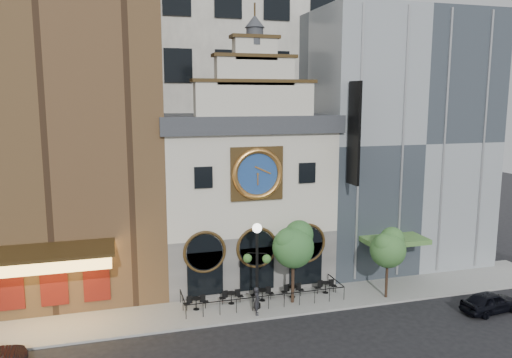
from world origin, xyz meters
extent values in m
plane|color=black|center=(0.00, 0.00, 0.00)|extent=(120.00, 120.00, 0.00)
cube|color=gray|center=(0.00, 2.50, 0.07)|extent=(44.00, 5.00, 0.15)
cube|color=#605E5B|center=(0.00, 8.00, 2.15)|extent=(12.00, 8.00, 4.00)
cube|color=beige|center=(0.00, 8.00, 7.65)|extent=(12.00, 8.00, 7.00)
cube|color=#2D3035|center=(0.00, 8.00, 11.75)|extent=(12.60, 8.60, 1.20)
cube|color=#372710|center=(0.00, 3.92, 8.55)|extent=(3.60, 0.25, 3.60)
cylinder|color=navy|center=(0.00, 3.78, 8.55)|extent=(3.10, 0.12, 3.10)
torus|color=#CA853B|center=(0.00, 3.70, 8.55)|extent=(3.46, 0.36, 3.46)
cylinder|color=#2D3035|center=(0.00, 4.40, 17.45)|extent=(1.10, 1.10, 1.10)
cone|color=#2D3035|center=(0.00, 4.40, 18.40)|extent=(1.30, 1.30, 0.80)
cube|color=brown|center=(-13.00, 10.00, 12.65)|extent=(14.00, 12.00, 25.00)
cube|color=#FFBF59|center=(-13.00, 2.30, 4.35)|extent=(7.00, 3.40, 0.70)
cube|color=#372710|center=(-13.00, 2.30, 4.80)|extent=(7.40, 3.80, 0.15)
cube|color=#65150D|center=(-13.00, 3.95, 2.15)|extent=(5.60, 0.15, 2.60)
cube|color=gray|center=(13.00, 10.00, 10.15)|extent=(14.00, 12.00, 20.00)
cube|color=#54873D|center=(10.00, 2.80, 3.45)|extent=(4.50, 2.40, 0.35)
cube|color=black|center=(6.60, 3.00, 11.15)|extent=(0.18, 1.60, 7.00)
cube|color=silver|center=(0.00, 20.00, 20.00)|extent=(20.00, 16.00, 40.00)
cylinder|color=black|center=(-4.47, 2.42, 0.89)|extent=(0.68, 0.68, 0.03)
cylinder|color=black|center=(-4.47, 2.42, 0.52)|extent=(0.06, 0.06, 0.72)
cylinder|color=black|center=(-2.10, 2.70, 0.89)|extent=(0.68, 0.68, 0.03)
cylinder|color=black|center=(-2.10, 2.70, 0.52)|extent=(0.06, 0.06, 0.72)
cylinder|color=black|center=(-0.01, 2.60, 0.89)|extent=(0.68, 0.68, 0.03)
cylinder|color=black|center=(-0.01, 2.60, 0.52)|extent=(0.06, 0.06, 0.72)
cylinder|color=black|center=(2.14, 2.60, 0.89)|extent=(0.68, 0.68, 0.03)
cylinder|color=black|center=(2.14, 2.60, 0.52)|extent=(0.06, 0.06, 0.72)
cylinder|color=black|center=(4.61, 2.65, 0.89)|extent=(0.68, 0.68, 0.03)
cylinder|color=black|center=(4.61, 2.65, 0.52)|extent=(0.06, 0.06, 0.72)
imported|color=black|center=(13.54, -2.86, 0.68)|extent=(4.17, 2.07, 1.37)
imported|color=black|center=(-0.94, 0.66, 1.03)|extent=(0.55, 0.72, 1.77)
cylinder|color=black|center=(-0.67, 1.56, 2.70)|extent=(0.18, 0.18, 5.10)
cylinder|color=black|center=(-0.67, 1.56, 0.30)|extent=(0.45, 0.45, 0.31)
sphere|color=white|center=(-0.67, 1.56, 5.45)|extent=(0.61, 0.61, 0.61)
sphere|color=#346327|center=(-1.23, 1.80, 3.47)|extent=(0.57, 0.57, 0.57)
sphere|color=#346327|center=(-0.10, 1.33, 3.47)|extent=(0.57, 0.57, 0.57)
cylinder|color=#382619|center=(1.86, 1.81, 1.62)|extent=(0.21, 0.21, 2.94)
sphere|color=#2A6126|center=(1.86, 1.81, 3.93)|extent=(2.73, 2.73, 2.73)
sphere|color=#2A6126|center=(2.38, 2.13, 4.66)|extent=(1.89, 1.89, 1.89)
sphere|color=#2A6126|center=(1.44, 1.60, 4.45)|extent=(1.68, 1.68, 1.68)
cylinder|color=#382619|center=(8.26, 0.85, 1.44)|extent=(0.18, 0.18, 2.58)
sphere|color=#336728|center=(8.26, 0.85, 3.46)|extent=(2.39, 2.39, 2.39)
sphere|color=#336728|center=(8.72, 1.12, 4.11)|extent=(1.66, 1.66, 1.66)
sphere|color=#336728|center=(7.89, 0.66, 3.92)|extent=(1.47, 1.47, 1.47)
camera|label=1|loc=(-9.19, -27.59, 13.53)|focal=35.00mm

